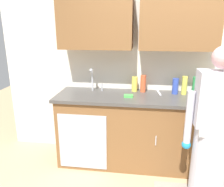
{
  "coord_description": "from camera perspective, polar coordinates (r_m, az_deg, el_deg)",
  "views": [
    {
      "loc": [
        -0.45,
        -2.02,
        1.78
      ],
      "look_at": [
        -0.8,
        0.55,
        1.0
      ],
      "focal_mm": 36.25,
      "sensor_mm": 36.0,
      "label": 1
    }
  ],
  "objects": [
    {
      "name": "kitchen_wall_with_uppers",
      "position": [
        3.05,
        13.92,
        10.49
      ],
      "size": [
        4.8,
        0.44,
        2.7
      ],
      "color": "silver",
      "rests_on": "ground"
    },
    {
      "name": "counter_cabinet",
      "position": [
        3.03,
        5.17,
        -9.38
      ],
      "size": [
        1.9,
        0.62,
        0.9
      ],
      "color": "brown",
      "rests_on": "ground"
    },
    {
      "name": "countertop",
      "position": [
        2.86,
        5.47,
        -0.88
      ],
      "size": [
        1.96,
        0.66,
        0.04
      ],
      "primitive_type": "cube",
      "color": "#474442",
      "rests_on": "counter_cabinet"
    },
    {
      "name": "sink",
      "position": [
        2.93,
        -4.77,
        -0.31
      ],
      "size": [
        0.5,
        0.36,
        0.35
      ],
      "color": "#B7BABF",
      "rests_on": "counter_cabinet"
    },
    {
      "name": "person_at_sink",
      "position": [
        2.43,
        23.82,
        -11.44
      ],
      "size": [
        0.55,
        0.34,
        1.62
      ],
      "color": "white",
      "rests_on": "ground"
    },
    {
      "name": "bottle_soap",
      "position": [
        3.0,
        7.87,
        2.5
      ],
      "size": [
        0.07,
        0.07,
        0.22
      ],
      "primitive_type": "cylinder",
      "color": "#E05933",
      "rests_on": "countertop"
    },
    {
      "name": "bottle_dish_liquid",
      "position": [
        3.04,
        20.28,
        1.85
      ],
      "size": [
        0.08,
        0.08,
        0.23
      ],
      "primitive_type": "cylinder",
      "color": "#2D8C4C",
      "rests_on": "countertop"
    },
    {
      "name": "bottle_cleaner_spray",
      "position": [
        3.0,
        17.78,
        1.95
      ],
      "size": [
        0.07,
        0.07,
        0.23
      ],
      "primitive_type": "cylinder",
      "color": "#D8D14C",
      "rests_on": "countertop"
    },
    {
      "name": "bottle_water_tall",
      "position": [
        3.0,
        15.68,
        1.81
      ],
      "size": [
        0.08,
        0.08,
        0.2
      ],
      "primitive_type": "cylinder",
      "color": "#334CB2",
      "rests_on": "countertop"
    },
    {
      "name": "bottle_water_short",
      "position": [
        3.01,
        5.73,
        2.38
      ],
      "size": [
        0.08,
        0.08,
        0.2
      ],
      "primitive_type": "cylinder",
      "color": "#D8D14C",
      "rests_on": "countertop"
    },
    {
      "name": "cup_by_sink",
      "position": [
        2.7,
        19.4,
        -1.2
      ],
      "size": [
        0.08,
        0.08,
        0.11
      ],
      "primitive_type": "cylinder",
      "color": "#33478C",
      "rests_on": "countertop"
    },
    {
      "name": "knife_on_counter",
      "position": [
        3.01,
        11.74,
        0.21
      ],
      "size": [
        0.06,
        0.24,
        0.01
      ],
      "primitive_type": "cube",
      "rotation": [
        0.0,
        0.0,
        1.71
      ],
      "color": "silver",
      "rests_on": "countertop"
    },
    {
      "name": "sponge",
      "position": [
        2.78,
        4.19,
        -0.62
      ],
      "size": [
        0.11,
        0.07,
        0.03
      ],
      "primitive_type": "cube",
      "color": "#4CBF4C",
      "rests_on": "countertop"
    }
  ]
}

